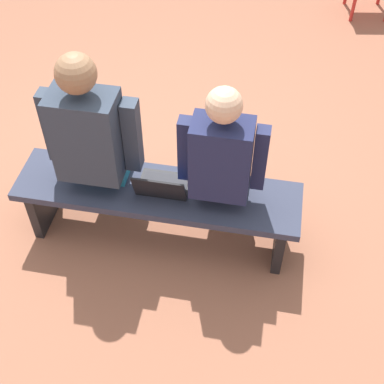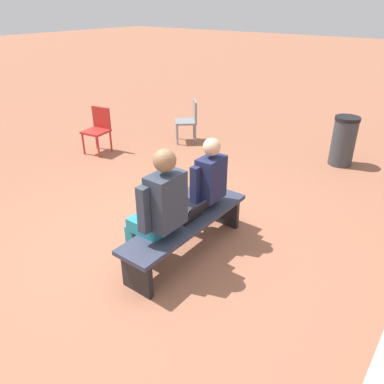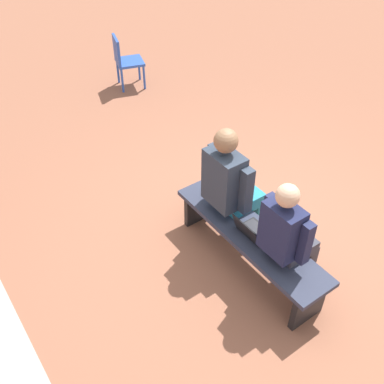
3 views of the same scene
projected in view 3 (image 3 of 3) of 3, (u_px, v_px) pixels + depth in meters
ground_plane at (256, 235)px, 4.85m from camera, size 60.00×60.00×0.00m
bench at (249, 239)px, 4.31m from camera, size 1.80×0.44×0.45m
person_student at (288, 235)px, 3.87m from camera, size 0.51×0.65×1.29m
person_adult at (232, 185)px, 4.33m from camera, size 0.58×0.73×1.40m
laptop at (252, 231)px, 4.19m from camera, size 0.32×0.29×0.21m
plastic_chair_near_bench_left at (125, 59)px, 7.18m from camera, size 0.53×0.53×0.84m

